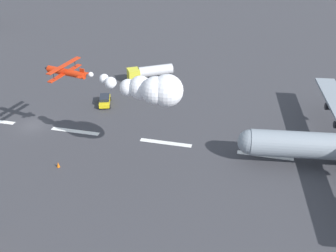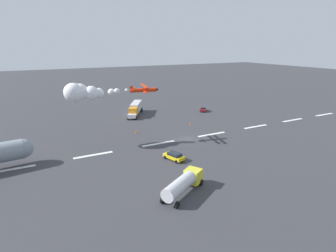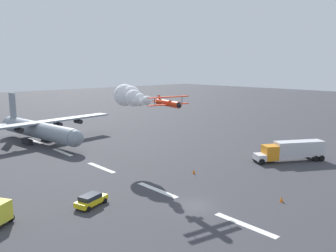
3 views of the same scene
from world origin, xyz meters
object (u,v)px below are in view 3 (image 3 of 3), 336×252
Objects in this scene: semi_truck_orange at (292,150)px; airport_staff_sedan at (91,200)px; traffic_cone_near at (282,199)px; cargo_transport_plane at (41,130)px; traffic_cone_far at (194,171)px; stunt_biplane_red at (131,96)px.

semi_truck_orange reaches higher than airport_staff_sedan.
cargo_transport_plane is at bearing 9.39° from traffic_cone_near.
traffic_cone_far is at bearing 69.49° from semi_truck_orange.
traffic_cone_near is at bearing -129.36° from airport_staff_sedan.
traffic_cone_near is (-8.82, 19.07, -1.73)m from semi_truck_orange.
cargo_transport_plane is 54.92m from traffic_cone_near.
stunt_biplane_red is at bearing 48.06° from semi_truck_orange.
cargo_transport_plane is at bearing -14.30° from airport_staff_sedan.
stunt_biplane_red reaches higher than cargo_transport_plane.
stunt_biplane_red is 4.33× the size of airport_staff_sedan.
semi_truck_orange is (-19.56, -21.77, -9.86)m from stunt_biplane_red.
stunt_biplane_red is 27.15× the size of traffic_cone_near.
traffic_cone_far is at bearing -166.36° from cargo_transport_plane.
semi_truck_orange is 16.92× the size of traffic_cone_far.
cargo_transport_plane is 50.50× the size of traffic_cone_far.
cargo_transport_plane is at bearing 31.75° from semi_truck_orange.
airport_staff_sedan is 6.27× the size of traffic_cone_far.
stunt_biplane_red reaches higher than airport_staff_sedan.
airport_staff_sedan is at bearing 128.80° from stunt_biplane_red.
semi_truck_orange is 21.09m from traffic_cone_near.
traffic_cone_near is at bearing 114.81° from semi_truck_orange.
cargo_transport_plane is 8.06× the size of airport_staff_sedan.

